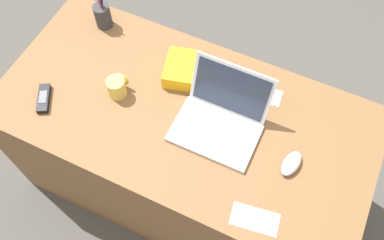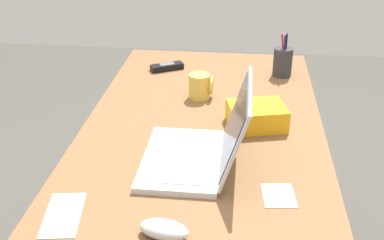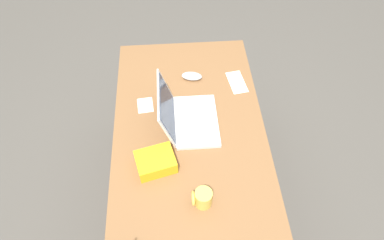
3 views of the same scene
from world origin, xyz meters
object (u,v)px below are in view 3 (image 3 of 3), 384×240
coffee_mug_white (202,198)px  snack_bag (156,162)px  laptop (186,117)px  computer_mouse (192,76)px

coffee_mug_white → snack_bag: bearing=44.9°
laptop → snack_bag: (-0.24, 0.16, -0.01)m
computer_mouse → snack_bag: snack_bag is taller
computer_mouse → snack_bag: 0.60m
laptop → coffee_mug_white: size_ratio=3.74×
laptop → coffee_mug_white: (-0.44, -0.04, -0.00)m
computer_mouse → coffee_mug_white: coffee_mug_white is taller
coffee_mug_white → laptop: bearing=5.2°
laptop → coffee_mug_white: bearing=-174.8°
laptop → coffee_mug_white: 0.45m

